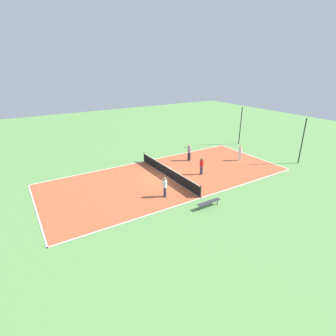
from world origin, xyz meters
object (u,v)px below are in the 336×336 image
fence_post_back_left (240,126)px  tennis_ball_far_baseline (160,204)px  player_baseline_gray (189,151)px  fence_post_back_right (302,141)px  tennis_ball_near_net (112,171)px  tennis_net (168,172)px  player_coach_red (202,165)px  tennis_ball_midcourt (172,186)px  tennis_ball_left_sideline (260,171)px  bench (209,202)px  player_far_white (240,152)px  player_near_white (165,186)px

fence_post_back_left → tennis_ball_far_baseline: bearing=-63.7°
player_baseline_gray → fence_post_back_right: fence_post_back_right is taller
tennis_ball_near_net → tennis_ball_far_baseline: bearing=4.3°
tennis_net → player_coach_red: size_ratio=5.88×
tennis_ball_midcourt → tennis_ball_near_net: same height
player_baseline_gray → fence_post_back_left: bearing=-100.1°
tennis_ball_near_net → fence_post_back_left: bearing=90.5°
tennis_ball_left_sideline → fence_post_back_left: (-7.97, 5.31, 2.34)m
tennis_ball_near_net → fence_post_back_right: 19.69m
bench → tennis_ball_left_sideline: bearing=16.5°
player_coach_red → tennis_net: bearing=18.4°
tennis_ball_left_sideline → fence_post_back_left: 9.86m
tennis_ball_far_baseline → tennis_ball_near_net: bearing=-175.7°
player_far_white → fence_post_back_right: (3.93, 4.72, 1.41)m
bench → player_near_white: (-3.12, -1.90, 0.58)m
bench → fence_post_back_right: bearing=8.2°
tennis_ball_near_net → player_coach_red: bearing=52.6°
tennis_net → player_baseline_gray: 5.06m
tennis_ball_far_baseline → fence_post_back_left: 19.16m
player_baseline_gray → fence_post_back_right: (6.85, 9.42, 1.33)m
tennis_ball_left_sideline → tennis_net: bearing=-113.7°
tennis_ball_midcourt → fence_post_back_right: fence_post_back_right is taller
player_far_white → fence_post_back_left: 6.75m
player_coach_red → tennis_ball_midcourt: (0.77, -3.78, -0.91)m
bench → fence_post_back_right: 14.44m
player_baseline_gray → fence_post_back_left: 9.66m
player_near_white → bench: bearing=-119.7°
tennis_ball_left_sideline → fence_post_back_right: (0.57, 5.31, 2.34)m
tennis_ball_midcourt → tennis_net: bearing=158.5°
bench → player_far_white: player_far_white is taller
tennis_ball_far_baseline → tennis_ball_left_sideline: size_ratio=1.00×
tennis_ball_near_net → tennis_net: bearing=43.6°
player_near_white → tennis_ball_left_sideline: (0.49, 10.75, -0.92)m
player_far_white → player_near_white: 11.69m
player_near_white → tennis_ball_near_net: 7.56m
player_far_white → player_coach_red: bearing=-148.2°
player_coach_red → player_baseline_gray: 3.97m
tennis_net → fence_post_back_left: (-4.27, 13.74, 1.87)m
player_baseline_gray → tennis_ball_left_sideline: bearing=-167.1°
player_baseline_gray → tennis_ball_midcourt: 6.88m
tennis_ball_near_net → fence_post_back_left: size_ratio=0.01×
fence_post_back_left → fence_post_back_right: 8.55m
player_baseline_gray → player_near_white: size_ratio=1.08×
player_coach_red → player_far_white: 6.07m
tennis_ball_left_sideline → tennis_ball_midcourt: same height
fence_post_back_left → tennis_ball_midcourt: bearing=-66.8°
tennis_ball_far_baseline → player_coach_red: bearing=115.3°
fence_post_back_left → tennis_net: bearing=-72.7°
bench → player_far_white: (-5.98, 9.44, 0.59)m
tennis_ball_far_baseline → tennis_ball_near_net: same height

